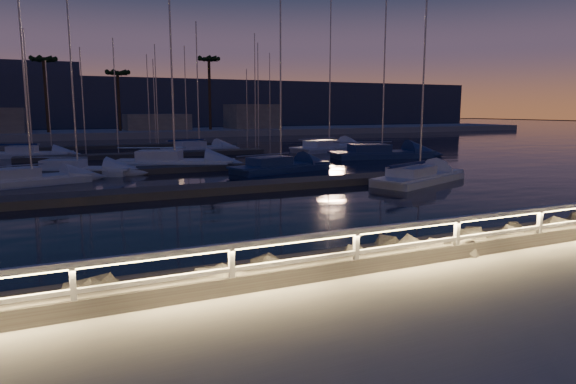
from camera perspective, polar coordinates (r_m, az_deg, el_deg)
name	(u,v)px	position (r m, az deg, el deg)	size (l,w,h in m)	color
ground	(424,262)	(13.22, 14.92, -7.57)	(400.00, 400.00, 0.00)	#A5A095
harbor_water	(164,169)	(41.95, -13.61, 2.52)	(400.00, 440.00, 0.60)	black
guard_rail	(424,232)	(12.98, 14.83, -4.34)	(44.11, 0.12, 1.06)	silver
riprap	(373,260)	(13.50, 9.46, -7.50)	(34.11, 2.83, 1.29)	#6C675C
floating_docks	(161,160)	(43.14, -13.98, 3.44)	(22.00, 36.00, 0.40)	#524C44
far_shore	(105,132)	(84.15, -19.66, 6.35)	(160.00, 14.00, 5.20)	#A5A095
palm_left	(44,63)	(81.89, -25.52, 12.83)	(3.00, 3.00, 11.20)	#453320
palm_center	(117,75)	(83.42, -18.42, 12.23)	(3.00, 3.00, 9.70)	#453320
palm_right	(209,63)	(85.47, -8.78, 14.02)	(3.00, 3.00, 12.20)	#453320
sailboat_c	(75,169)	(36.78, -22.59, 2.35)	(7.27, 4.74, 12.07)	silver
sailboat_d	(418,176)	(31.33, 14.22, 1.71)	(8.01, 5.03, 13.19)	silver
sailboat_f	(29,178)	(33.01, -26.84, 1.36)	(6.84, 3.62, 11.24)	silver
sailboat_g	(278,166)	(35.73, -1.08, 2.91)	(7.99, 4.13, 13.06)	navy
sailboat_h	(379,153)	(46.72, 10.09, 4.31)	(9.80, 4.46, 16.01)	navy
sailboat_j	(172,162)	(38.89, -12.80, 3.28)	(8.84, 5.74, 14.74)	silver
sailboat_k	(197,148)	(52.98, -10.03, 4.83)	(7.90, 3.97, 12.92)	silver
sailboat_l	(327,147)	(53.13, 4.40, 4.99)	(9.40, 5.18, 15.33)	silver
sailboat_n	(31,153)	(51.73, -26.69, 3.87)	(6.91, 3.44, 11.35)	silver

